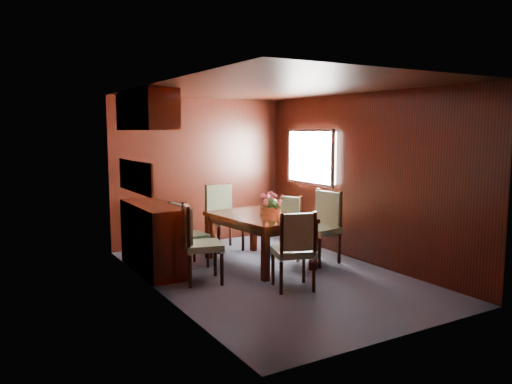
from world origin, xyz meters
TOP-DOWN VIEW (x-y plane):
  - ground at (0.00, 0.00)m, footprint 4.50×4.50m
  - room_shell at (-0.10, 0.33)m, footprint 3.06×4.52m
  - sideboard at (-1.25, 1.00)m, footprint 0.48×1.40m
  - dining_table at (0.13, 0.55)m, footprint 1.08×1.58m
  - chair_left_near at (-0.96, 0.20)m, footprint 0.55×0.56m
  - chair_left_far at (-0.83, 0.91)m, footprint 0.46×0.48m
  - chair_right_near at (0.98, 0.20)m, footprint 0.54×0.56m
  - chair_right_far at (0.93, 1.04)m, footprint 0.50×0.51m
  - chair_head at (-0.09, -0.66)m, footprint 0.56×0.55m
  - chair_foot at (0.10, 1.63)m, footprint 0.50×0.48m
  - flower_centerpiece at (0.38, 0.63)m, footprint 0.32×0.32m

SIDE VIEW (x-z plane):
  - ground at x=0.00m, z-range 0.00..0.00m
  - sideboard at x=-1.25m, z-range 0.00..0.90m
  - chair_right_far at x=0.93m, z-range 0.05..0.90m
  - chair_left_far at x=-0.83m, z-range 0.05..0.97m
  - chair_head at x=-0.09m, z-range 0.05..1.01m
  - chair_left_near at x=-0.96m, z-range 0.05..1.04m
  - chair_right_near at x=0.98m, z-range 0.06..1.09m
  - chair_foot at x=0.10m, z-range 0.06..1.09m
  - dining_table at x=0.13m, z-range 0.25..0.95m
  - flower_centerpiece at x=0.38m, z-range 0.69..1.01m
  - room_shell at x=-0.10m, z-range 0.43..2.84m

